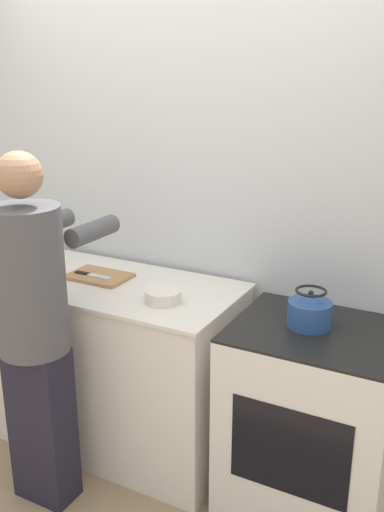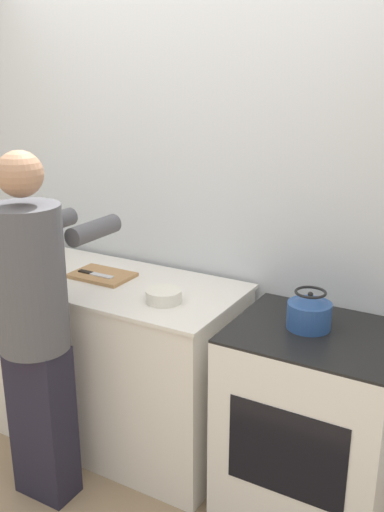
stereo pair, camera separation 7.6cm
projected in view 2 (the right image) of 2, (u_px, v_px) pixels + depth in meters
ground_plane at (127, 487)px, 2.84m from camera, size 12.00×12.00×0.00m
wall_back at (197, 204)px, 3.02m from camera, size 8.00×0.05×2.60m
counter at (100, 357)px, 3.14m from camera, size 1.57×0.67×0.94m
oven at (309, 424)px, 2.56m from camera, size 0.72×0.61×0.92m
person at (36, 321)px, 2.54m from camera, size 0.36×0.59×1.67m
cutting_board at (102, 275)px, 3.01m from camera, size 0.32×0.22×0.02m
knife at (95, 274)px, 2.99m from camera, size 0.22×0.04×0.01m
kettle at (309, 312)px, 2.43m from camera, size 0.19×0.19×0.17m
bowl_prep at (38, 244)px, 3.44m from camera, size 0.15×0.15×0.09m
bowl_mixing at (164, 296)px, 2.68m from camera, size 0.17×0.17×0.06m
canister_jar at (36, 254)px, 3.16m from camera, size 0.12×0.12×0.14m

